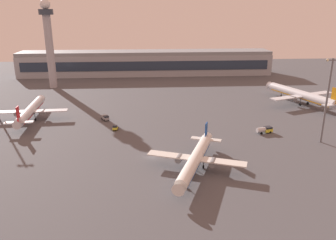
# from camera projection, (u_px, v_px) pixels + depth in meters

# --- Properties ---
(ground_plane) EXTENTS (416.00, 416.00, 0.00)m
(ground_plane) POSITION_uv_depth(u_px,v_px,m) (152.00, 157.00, 108.85)
(ground_plane) COLOR #4C4C51
(terminal_building) EXTENTS (172.94, 22.40, 16.40)m
(terminal_building) POSITION_uv_depth(u_px,v_px,m) (146.00, 63.00, 239.80)
(terminal_building) COLOR #9EA3AD
(terminal_building) RESTS_ON ground
(control_tower) EXTENTS (8.00, 8.00, 49.60)m
(control_tower) POSITION_uv_depth(u_px,v_px,m) (49.00, 39.00, 194.46)
(control_tower) COLOR #A8A8B2
(control_tower) RESTS_ON ground
(airplane_taxiway_distant) EXTENTS (28.40, 36.03, 9.63)m
(airplane_taxiway_distant) POSITION_uv_depth(u_px,v_px,m) (196.00, 159.00, 98.69)
(airplane_taxiway_distant) COLOR silver
(airplane_taxiway_distant) RESTS_ON ground
(airplane_mid_apron) EXTENTS (30.69, 39.44, 10.12)m
(airplane_mid_apron) POSITION_uv_depth(u_px,v_px,m) (30.00, 111.00, 143.86)
(airplane_mid_apron) COLOR silver
(airplane_mid_apron) RESTS_ON ground
(airplane_far_stand) EXTENTS (35.58, 45.17, 12.00)m
(airplane_far_stand) POSITION_uv_depth(u_px,v_px,m) (301.00, 95.00, 166.47)
(airplane_far_stand) COLOR silver
(airplane_far_stand) RESTS_ON ground
(fuel_truck) EXTENTS (6.63, 3.76, 2.35)m
(fuel_truck) POSITION_uv_depth(u_px,v_px,m) (265.00, 130.00, 128.91)
(fuel_truck) COLOR yellow
(fuel_truck) RESTS_ON ground
(pushback_tug) EXTENTS (2.07, 3.22, 2.05)m
(pushback_tug) POSITION_uv_depth(u_px,v_px,m) (115.00, 128.00, 131.71)
(pushback_tug) COLOR yellow
(pushback_tug) RESTS_ON ground
(cargo_loader) EXTENTS (3.70, 4.57, 2.25)m
(cargo_loader) POSITION_uv_depth(u_px,v_px,m) (105.00, 118.00, 143.54)
(cargo_loader) COLOR gray
(cargo_loader) RESTS_ON ground
(apron_light_central) EXTENTS (4.80, 0.90, 29.44)m
(apron_light_central) POSITION_uv_depth(u_px,v_px,m) (327.00, 96.00, 115.30)
(apron_light_central) COLOR slate
(apron_light_central) RESTS_ON ground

